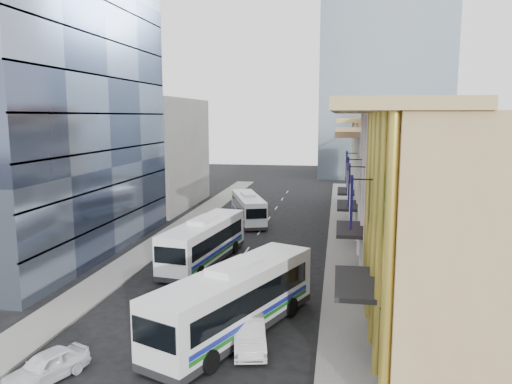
% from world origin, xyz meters
% --- Properties ---
extents(ground, '(200.00, 200.00, 0.00)m').
position_xyz_m(ground, '(0.00, 0.00, 0.00)').
color(ground, black).
rests_on(ground, ground).
extents(sidewalk_right, '(3.00, 90.00, 0.15)m').
position_xyz_m(sidewalk_right, '(8.50, 22.00, 0.07)').
color(sidewalk_right, slate).
rests_on(sidewalk_right, ground).
extents(sidewalk_left, '(3.00, 90.00, 0.15)m').
position_xyz_m(sidewalk_left, '(-8.50, 22.00, 0.07)').
color(sidewalk_left, slate).
rests_on(sidewalk_left, ground).
extents(shophouse_tan, '(8.00, 14.00, 12.00)m').
position_xyz_m(shophouse_tan, '(14.00, 5.00, 6.00)').
color(shophouse_tan, tan).
rests_on(shophouse_tan, ground).
extents(shophouse_red, '(8.00, 10.00, 12.00)m').
position_xyz_m(shophouse_red, '(14.00, 17.00, 6.00)').
color(shophouse_red, '#B11328').
rests_on(shophouse_red, ground).
extents(shophouse_cream_near, '(8.00, 9.00, 10.00)m').
position_xyz_m(shophouse_cream_near, '(14.00, 26.50, 5.00)').
color(shophouse_cream_near, silver).
rests_on(shophouse_cream_near, ground).
extents(shophouse_cream_mid, '(8.00, 9.00, 10.00)m').
position_xyz_m(shophouse_cream_mid, '(14.00, 35.50, 5.00)').
color(shophouse_cream_mid, silver).
rests_on(shophouse_cream_mid, ground).
extents(shophouse_cream_far, '(8.00, 12.00, 11.00)m').
position_xyz_m(shophouse_cream_far, '(14.00, 46.00, 5.50)').
color(shophouse_cream_far, silver).
rests_on(shophouse_cream_far, ground).
extents(office_tower, '(12.00, 26.00, 30.00)m').
position_xyz_m(office_tower, '(-17.00, 19.00, 15.00)').
color(office_tower, '#3C4660').
rests_on(office_tower, ground).
extents(office_block_far, '(10.00, 18.00, 14.00)m').
position_xyz_m(office_block_far, '(-16.00, 42.00, 7.00)').
color(office_block_far, gray).
rests_on(office_block_far, ground).
extents(bus_left_near, '(4.44, 12.13, 3.80)m').
position_xyz_m(bus_left_near, '(-2.69, 17.59, 1.90)').
color(bus_left_near, white).
rests_on(bus_left_near, ground).
extents(bus_left_far, '(5.80, 10.68, 3.36)m').
position_xyz_m(bus_left_far, '(-2.00, 33.71, 1.68)').
color(bus_left_far, white).
rests_on(bus_left_far, ground).
extents(bus_right, '(7.63, 12.72, 4.03)m').
position_xyz_m(bus_right, '(2.50, 5.06, 2.02)').
color(bus_right, white).
rests_on(bus_right, ground).
extents(sedan_left, '(3.05, 4.26, 1.34)m').
position_xyz_m(sedan_left, '(-4.90, -1.09, 0.67)').
color(sedan_left, white).
rests_on(sedan_left, ground).
extents(sedan_right, '(2.49, 4.72, 1.48)m').
position_xyz_m(sedan_right, '(3.53, 3.55, 0.74)').
color(sedan_right, silver).
rests_on(sedan_right, ground).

